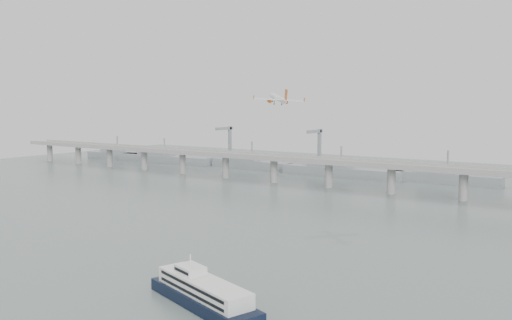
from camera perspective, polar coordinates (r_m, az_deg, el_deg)
The scene contains 5 objects.
ground at distance 243.11m, azimuth -7.38°, elevation -9.61°, with size 900.00×900.00×0.00m, color slate.
bridge at distance 409.33m, azimuth 11.30°, elevation -0.78°, with size 800.00×22.00×23.90m.
distant_fleet at distance 542.13m, azimuth -1.19°, elevation -0.24°, with size 453.00×60.90×40.00m.
ferry at distance 180.23m, azimuth -5.54°, elevation -13.82°, with size 79.55×33.27×15.47m.
airliner at distance 312.02m, azimuth 2.37°, elevation 6.49°, with size 27.61×26.18×9.11m.
Camera 1 is at (155.40, -175.20, 65.24)m, focal length 38.00 mm.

